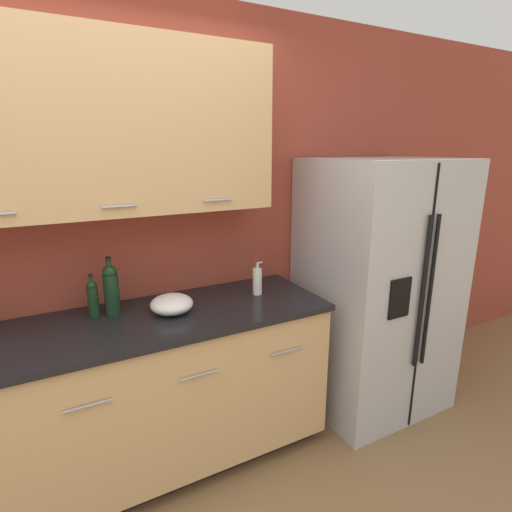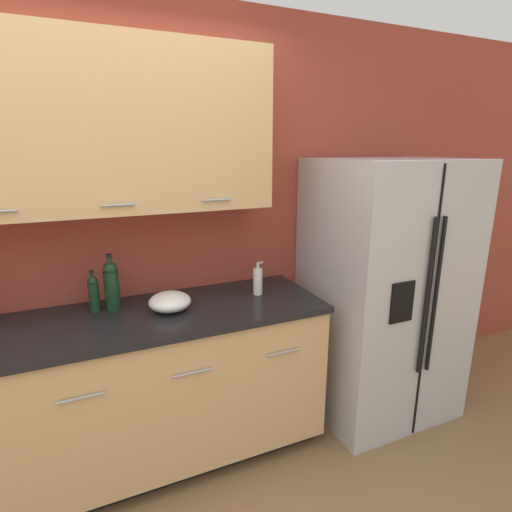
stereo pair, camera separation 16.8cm
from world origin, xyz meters
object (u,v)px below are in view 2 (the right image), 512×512
refrigerator (383,290)px  soap_dispenser (258,281)px  wine_bottle (112,285)px  mixing_bowl (170,302)px  oil_bottle (94,293)px

refrigerator → soap_dispenser: bearing=173.2°
wine_bottle → refrigerator: bearing=-6.7°
mixing_bowl → soap_dispenser: bearing=3.7°
refrigerator → wine_bottle: size_ratio=5.47×
soap_dispenser → oil_bottle: 0.92m
wine_bottle → oil_bottle: (-0.09, 0.01, -0.04)m
refrigerator → soap_dispenser: 0.90m
soap_dispenser → wine_bottle: bearing=173.4°
mixing_bowl → oil_bottle: bearing=159.5°
oil_bottle → wine_bottle: bearing=-5.9°
wine_bottle → soap_dispenser: size_ratio=1.57×
refrigerator → soap_dispenser: size_ratio=8.60×
oil_bottle → mixing_bowl: bearing=-20.5°
wine_bottle → mixing_bowl: 0.32m
oil_bottle → mixing_bowl: oil_bottle is taller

